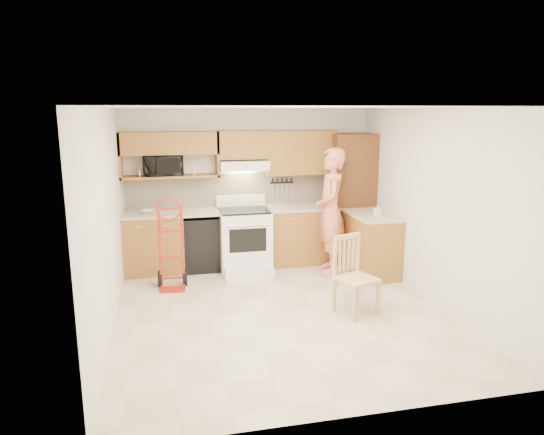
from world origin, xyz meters
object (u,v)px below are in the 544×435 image
object	(u,v)px
microwave	(163,165)
hand_truck	(171,248)
range	(245,235)
dining_chair	(357,276)
person	(330,211)

from	to	relation	value
microwave	hand_truck	world-z (taller)	microwave
microwave	range	world-z (taller)	microwave
microwave	dining_chair	size ratio (longest dim) A/B	0.59
range	hand_truck	world-z (taller)	hand_truck
hand_truck	microwave	bearing A→B (deg)	96.79
microwave	hand_truck	distance (m)	1.42
range	hand_truck	distance (m)	1.26
range	person	world-z (taller)	person
microwave	dining_chair	distance (m)	3.46
hand_truck	dining_chair	world-z (taller)	hand_truck
person	hand_truck	xyz separation A→B (m)	(-2.40, -0.21, -0.37)
range	person	size ratio (longest dim) A/B	0.59
hand_truck	range	bearing A→B (deg)	29.01
microwave	range	xyz separation A→B (m)	(1.19, -0.40, -1.08)
microwave	person	size ratio (longest dim) A/B	0.30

